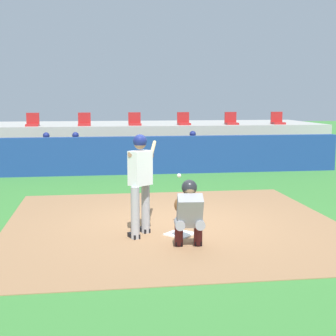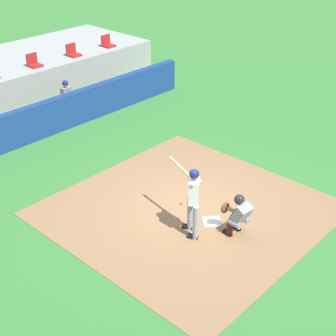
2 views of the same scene
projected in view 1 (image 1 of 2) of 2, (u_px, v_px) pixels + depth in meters
ground_plane at (173, 224)px, 9.68m from camera, size 80.00×80.00×0.00m
dirt_infield at (173, 224)px, 9.68m from camera, size 6.40×6.40×0.01m
home_plate at (180, 234)px, 8.89m from camera, size 0.62×0.62×0.02m
batter_at_plate at (141, 178)px, 8.71m from camera, size 0.65×1.39×1.80m
catcher_crouched at (189, 211)px, 8.07m from camera, size 0.51×1.59×1.13m
dugout_wall at (142, 155)px, 15.96m from camera, size 13.00×0.30×1.20m
dugout_bench at (139, 163)px, 17.00m from camera, size 11.80×0.44×0.45m
dugout_player_0 at (46, 152)px, 16.35m from camera, size 0.49×0.70×1.30m
dugout_player_1 at (76, 151)px, 16.48m from camera, size 0.49×0.70×1.30m
dugout_player_2 at (193, 149)px, 17.04m from camera, size 0.49×0.70×1.30m
stands_platform at (132, 141)px, 20.26m from camera, size 15.00×4.40×1.40m
stadium_seat_1 at (33, 122)px, 18.13m from camera, size 0.46×0.46×0.48m
stadium_seat_2 at (84, 122)px, 18.39m from camera, size 0.46×0.46×0.48m
stadium_seat_3 at (135, 122)px, 18.65m from camera, size 0.46×0.46×0.48m
stadium_seat_4 at (184, 121)px, 18.92m from camera, size 0.46×0.46×0.48m
stadium_seat_5 at (231, 121)px, 19.18m from camera, size 0.46×0.46×0.48m
stadium_seat_6 at (278, 121)px, 19.45m from camera, size 0.46×0.46×0.48m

